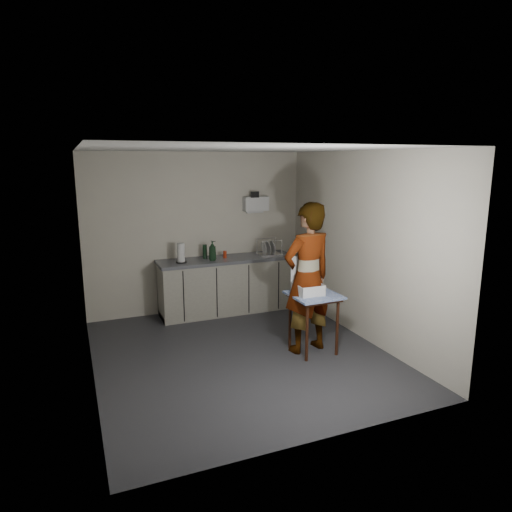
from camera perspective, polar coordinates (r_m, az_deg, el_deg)
name	(u,v)px	position (r m, az deg, el deg)	size (l,w,h in m)	color
ground	(241,354)	(6.06, -1.92, -12.19)	(4.00, 4.00, 0.00)	#2A2A2F
wall_back	(198,233)	(7.52, -7.32, 2.86)	(3.60, 0.02, 2.60)	beige
wall_right	(361,246)	(6.48, 12.99, 1.19)	(0.02, 4.00, 2.60)	beige
wall_left	(87,270)	(5.32, -20.42, -1.60)	(0.02, 4.00, 2.60)	beige
ceiling	(239,149)	(5.53, -2.11, 13.18)	(3.60, 4.00, 0.01)	silver
kitchen_counter	(227,287)	(7.55, -3.62, -3.83)	(2.24, 0.62, 0.91)	black
wall_shelf	(256,204)	(7.71, -0.04, 6.53)	(0.42, 0.18, 0.37)	white
side_table	(314,302)	(5.95, 7.24, -5.67)	(0.62, 0.62, 0.78)	#32160B
standing_man	(307,278)	(5.91, 6.45, -2.78)	(0.72, 0.47, 1.96)	#B2A593
soap_bottle	(212,251)	(7.23, -5.47, 0.67)	(0.12, 0.12, 0.31)	black
soda_can	(225,254)	(7.43, -3.91, 0.21)	(0.06, 0.06, 0.11)	red
dark_bottle	(205,252)	(7.39, -6.42, 0.55)	(0.07, 0.07, 0.23)	black
paper_towel	(181,253)	(7.14, -9.36, 0.32)	(0.17, 0.17, 0.31)	black
dish_rack	(269,251)	(7.65, 1.62, 0.61)	(0.39, 0.29, 0.27)	white
bakery_box	(307,286)	(5.91, 6.43, -3.69)	(0.34, 0.35, 0.47)	white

